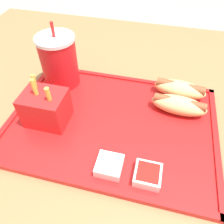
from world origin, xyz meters
name	(u,v)px	position (x,y,z in m)	size (l,w,h in m)	color
dining_table	(124,203)	(0.00, 0.00, 0.37)	(1.30, 1.14, 0.73)	olive
food_tray	(112,122)	(-0.05, 0.03, 0.74)	(0.46, 0.33, 0.01)	red
soda_cup	(59,61)	(-0.21, 0.14, 0.81)	(0.09, 0.09, 0.16)	red
hot_dog_far	(180,89)	(0.09, 0.15, 0.76)	(0.13, 0.06, 0.04)	#DBB270
hot_dog_near	(179,105)	(0.09, 0.10, 0.76)	(0.13, 0.06, 0.04)	#DBB270
fries_carton	(47,106)	(-0.19, 0.00, 0.78)	(0.09, 0.07, 0.11)	red
sauce_cup_mayo	(109,165)	(-0.03, -0.09, 0.75)	(0.05, 0.05, 0.02)	silver
sauce_cup_ketchup	(148,175)	(0.05, -0.09, 0.75)	(0.05, 0.05, 0.02)	silver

